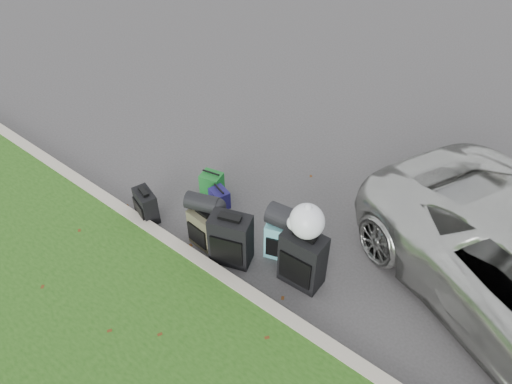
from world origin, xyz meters
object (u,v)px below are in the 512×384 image
Objects in this scene: suitcase_large_black_left at (231,239)px; suitcase_teal at (281,240)px; suitcase_small_black at (146,205)px; suitcase_olive at (205,229)px; suitcase_large_black_right at (303,259)px; tote_navy at (220,198)px; tote_green at (212,183)px.

suitcase_large_black_left is 1.35× the size of suitcase_teal.
suitcase_small_black is 1.05m from suitcase_olive.
suitcase_large_black_right is (0.96, 0.30, 0.02)m from suitcase_large_black_left.
tote_navy is (-1.81, 0.41, -0.26)m from suitcase_large_black_right.
suitcase_olive reaches higher than suitcase_teal.
tote_navy is (-0.85, 0.70, -0.24)m from suitcase_large_black_left.
suitcase_olive is at bearing 160.87° from suitcase_large_black_left.
suitcase_teal is (0.97, 0.49, -0.00)m from suitcase_olive.
suitcase_small_black is 0.61× the size of suitcase_large_black_right.
suitcase_olive is 1.49m from suitcase_large_black_right.
suitcase_large_black_right is (2.48, 0.47, 0.16)m from suitcase_small_black.
suitcase_large_black_right is 2.21m from tote_green.
suitcase_small_black is 0.65× the size of suitcase_large_black_left.
tote_green is (-2.12, 0.57, -0.24)m from suitcase_large_black_right.
suitcase_large_black_left is 0.69m from suitcase_teal.
suitcase_large_black_left reaches higher than suitcase_olive.
suitcase_olive is (1.03, 0.17, 0.04)m from suitcase_small_black.
suitcase_large_black_right is at bearing 16.50° from suitcase_olive.
suitcase_olive is at bearing -45.81° from tote_navy.
suitcase_large_black_right reaches higher than suitcase_teal.
tote_green is at bearing 162.35° from suitcase_large_black_right.
tote_navy is (-0.36, 0.71, -0.14)m from suitcase_olive.
suitcase_small_black is 2.10m from suitcase_teal.
suitcase_teal is 1.35m from tote_navy.
tote_green reaches higher than tote_navy.
suitcase_olive is (-0.49, -0.01, -0.10)m from suitcase_large_black_left.
suitcase_teal is 1.60× the size of tote_green.
tote_green is at bearing 88.79° from suitcase_small_black.
tote_green is 0.35m from tote_navy.
tote_green is 1.17× the size of tote_navy.
tote_green is at bearing 169.27° from tote_navy.
suitcase_teal is (2.00, 0.66, 0.04)m from suitcase_small_black.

